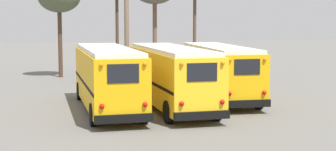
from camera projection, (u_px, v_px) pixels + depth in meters
The scene contains 5 objects.
ground_plane at pixel (166, 104), 28.40m from camera, with size 160.00×160.00×0.00m, color #66635E.
school_bus_0 at pixel (107, 76), 26.37m from camera, with size 2.89×10.48×3.24m.
school_bus_1 at pixel (171, 75), 27.06m from camera, with size 3.01×10.57×3.22m.
school_bus_2 at pixel (219, 70), 29.85m from camera, with size 2.69×9.81×3.14m.
utility_pole at pixel (127, 33), 37.93m from camera, with size 1.80×0.35×7.03m.
Camera 1 is at (-5.73, -27.46, 4.71)m, focal length 55.00 mm.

